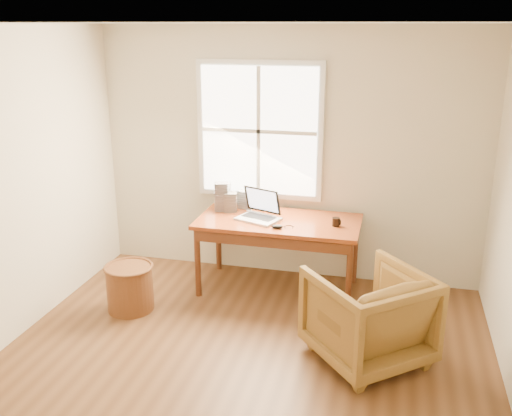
{
  "coord_description": "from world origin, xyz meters",
  "views": [
    {
      "loc": [
        1.07,
        -3.42,
        2.6
      ],
      "look_at": [
        -0.19,
        1.65,
        0.9
      ],
      "focal_mm": 40.0,
      "sensor_mm": 36.0,
      "label": 1
    }
  ],
  "objects_px": {
    "desk": "(279,222)",
    "cd_stack_a": "(224,195)",
    "armchair": "(368,316)",
    "wicker_stool": "(130,288)",
    "coffee_mug": "(336,222)",
    "laptop": "(258,207)"
  },
  "relations": [
    {
      "from": "desk",
      "to": "armchair",
      "type": "bearing_deg",
      "value": -48.41
    },
    {
      "from": "wicker_stool",
      "to": "coffee_mug",
      "type": "xyz_separation_m",
      "value": [
        1.84,
        0.72,
        0.57
      ]
    },
    {
      "from": "desk",
      "to": "laptop",
      "type": "distance_m",
      "value": 0.26
    },
    {
      "from": "desk",
      "to": "cd_stack_a",
      "type": "distance_m",
      "value": 0.72
    },
    {
      "from": "laptop",
      "to": "coffee_mug",
      "type": "distance_m",
      "value": 0.77
    },
    {
      "from": "armchair",
      "to": "cd_stack_a",
      "type": "distance_m",
      "value": 2.16
    },
    {
      "from": "wicker_stool",
      "to": "coffee_mug",
      "type": "bearing_deg",
      "value": 21.38
    },
    {
      "from": "wicker_stool",
      "to": "coffee_mug",
      "type": "height_order",
      "value": "coffee_mug"
    },
    {
      "from": "wicker_stool",
      "to": "cd_stack_a",
      "type": "height_order",
      "value": "cd_stack_a"
    },
    {
      "from": "laptop",
      "to": "desk",
      "type": "bearing_deg",
      "value": 36.49
    },
    {
      "from": "armchair",
      "to": "wicker_stool",
      "type": "height_order",
      "value": "armchair"
    },
    {
      "from": "coffee_mug",
      "to": "cd_stack_a",
      "type": "height_order",
      "value": "cd_stack_a"
    },
    {
      "from": "cd_stack_a",
      "to": "laptop",
      "type": "bearing_deg",
      "value": -36.05
    },
    {
      "from": "wicker_stool",
      "to": "desk",
      "type": "bearing_deg",
      "value": 31.12
    },
    {
      "from": "desk",
      "to": "armchair",
      "type": "relative_size",
      "value": 1.9
    },
    {
      "from": "armchair",
      "to": "wicker_stool",
      "type": "relative_size",
      "value": 1.95
    },
    {
      "from": "armchair",
      "to": "laptop",
      "type": "bearing_deg",
      "value": -82.17
    },
    {
      "from": "armchair",
      "to": "cd_stack_a",
      "type": "bearing_deg",
      "value": -80.7
    },
    {
      "from": "armchair",
      "to": "wicker_stool",
      "type": "xyz_separation_m",
      "value": [
        -2.23,
        0.31,
        -0.17
      ]
    },
    {
      "from": "desk",
      "to": "coffee_mug",
      "type": "xyz_separation_m",
      "value": [
        0.57,
        -0.05,
        0.06
      ]
    },
    {
      "from": "laptop",
      "to": "cd_stack_a",
      "type": "distance_m",
      "value": 0.56
    },
    {
      "from": "desk",
      "to": "armchair",
      "type": "height_order",
      "value": "armchair"
    }
  ]
}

